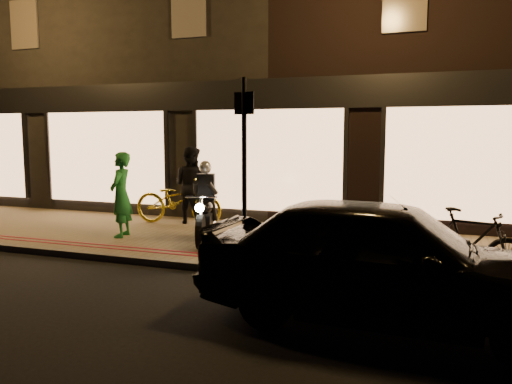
{
  "coord_description": "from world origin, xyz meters",
  "views": [
    {
      "loc": [
        3.66,
        -7.2,
        2.25
      ],
      "look_at": [
        0.42,
        1.96,
        1.1
      ],
      "focal_mm": 35.0,
      "sensor_mm": 36.0,
      "label": 1
    }
  ],
  "objects_px": {
    "bicycle_gold": "(178,200)",
    "person_green": "(121,195)",
    "motorcycle": "(205,210)",
    "parked_car": "(384,259)",
    "sign_post": "(244,162)"
  },
  "relations": [
    {
      "from": "bicycle_gold",
      "to": "person_green",
      "type": "relative_size",
      "value": 1.23
    },
    {
      "from": "motorcycle",
      "to": "parked_car",
      "type": "xyz_separation_m",
      "value": [
        3.69,
        -2.86,
        0.03
      ]
    },
    {
      "from": "bicycle_gold",
      "to": "sign_post",
      "type": "bearing_deg",
      "value": -140.1
    },
    {
      "from": "person_green",
      "to": "parked_car",
      "type": "xyz_separation_m",
      "value": [
        5.49,
        -2.67,
        -0.23
      ]
    },
    {
      "from": "motorcycle",
      "to": "sign_post",
      "type": "distance_m",
      "value": 2.21
    },
    {
      "from": "sign_post",
      "to": "parked_car",
      "type": "bearing_deg",
      "value": -32.28
    },
    {
      "from": "parked_car",
      "to": "sign_post",
      "type": "bearing_deg",
      "value": 60.83
    },
    {
      "from": "bicycle_gold",
      "to": "parked_car",
      "type": "relative_size",
      "value": 0.48
    },
    {
      "from": "parked_car",
      "to": "person_green",
      "type": "bearing_deg",
      "value": 67.22
    },
    {
      "from": "motorcycle",
      "to": "bicycle_gold",
      "type": "distance_m",
      "value": 2.03
    },
    {
      "from": "sign_post",
      "to": "parked_car",
      "type": "xyz_separation_m",
      "value": [
        2.33,
        -1.47,
        -1.04
      ]
    },
    {
      "from": "bicycle_gold",
      "to": "parked_car",
      "type": "xyz_separation_m",
      "value": [
        5.08,
        -4.34,
        0.08
      ]
    },
    {
      "from": "bicycle_gold",
      "to": "person_green",
      "type": "distance_m",
      "value": 1.75
    },
    {
      "from": "parked_car",
      "to": "bicycle_gold",
      "type": "bearing_deg",
      "value": 52.6
    },
    {
      "from": "sign_post",
      "to": "person_green",
      "type": "relative_size",
      "value": 1.72
    }
  ]
}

